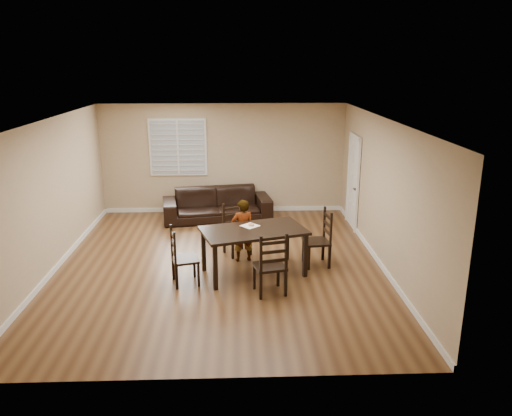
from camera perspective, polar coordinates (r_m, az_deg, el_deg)
The scene contains 11 objects.
ground at distance 9.45m, azimuth -4.14°, elevation -6.47°, with size 7.00×7.00×0.00m, color brown.
room at distance 9.08m, azimuth -4.11°, elevation 4.54°, with size 6.04×7.04×2.72m.
dining_table at distance 8.78m, azimuth -0.27°, elevation -2.98°, with size 2.00×1.48×0.84m.
chair_near at distance 9.89m, azimuth -2.49°, elevation -2.54°, with size 0.60×0.59×1.01m.
chair_far at distance 8.05m, azimuth 1.85°, elevation -6.88°, with size 0.58×0.55×1.08m.
chair_left at distance 8.58m, azimuth -8.90°, elevation -5.75°, with size 0.53×0.55×1.01m.
chair_right at distance 9.35m, azimuth 7.68°, elevation -3.64°, with size 0.50×0.53×1.07m.
child at distance 9.41m, azimuth -1.54°, elevation -2.59°, with size 0.44×0.29×1.21m, color gray.
napkin at distance 8.93m, azimuth -0.69°, elevation -2.04°, with size 0.27×0.27×0.00m, color beige.
donut at distance 8.93m, azimuth -0.55°, elevation -1.89°, with size 0.11×0.11×0.04m.
sofa at distance 12.00m, azimuth -4.47°, elevation 0.43°, with size 2.55×1.00×0.75m, color black.
Camera 1 is at (0.34, -8.70, 3.67)m, focal length 35.00 mm.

